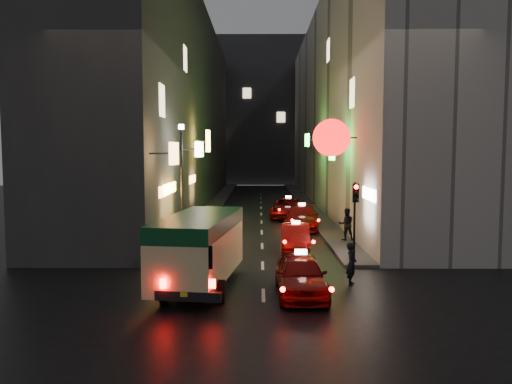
{
  "coord_description": "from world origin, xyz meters",
  "views": [
    {
      "loc": [
        -0.13,
        -12.96,
        4.99
      ],
      "look_at": [
        -0.32,
        13.0,
        2.87
      ],
      "focal_mm": 35.0,
      "sensor_mm": 36.0,
      "label": 1
    }
  ],
  "objects_px": {
    "traffic_light": "(355,205)",
    "lamp_post": "(182,176)",
    "pedestrian_crossing": "(351,261)",
    "minibus": "(200,242)",
    "taxi_near": "(301,271)"
  },
  "relations": [
    {
      "from": "taxi_near",
      "to": "lamp_post",
      "type": "height_order",
      "value": "lamp_post"
    },
    {
      "from": "minibus",
      "to": "taxi_near",
      "type": "xyz_separation_m",
      "value": [
        3.63,
        -0.99,
        -0.84
      ]
    },
    {
      "from": "minibus",
      "to": "taxi_near",
      "type": "height_order",
      "value": "minibus"
    },
    {
      "from": "minibus",
      "to": "taxi_near",
      "type": "relative_size",
      "value": 1.22
    },
    {
      "from": "minibus",
      "to": "pedestrian_crossing",
      "type": "height_order",
      "value": "minibus"
    },
    {
      "from": "lamp_post",
      "to": "pedestrian_crossing",
      "type": "bearing_deg",
      "value": -45.39
    },
    {
      "from": "pedestrian_crossing",
      "to": "traffic_light",
      "type": "distance_m",
      "value": 3.62
    },
    {
      "from": "pedestrian_crossing",
      "to": "traffic_light",
      "type": "height_order",
      "value": "traffic_light"
    },
    {
      "from": "taxi_near",
      "to": "pedestrian_crossing",
      "type": "xyz_separation_m",
      "value": [
        2.0,
        1.31,
        0.07
      ]
    },
    {
      "from": "pedestrian_crossing",
      "to": "minibus",
      "type": "bearing_deg",
      "value": 109.32
    },
    {
      "from": "minibus",
      "to": "pedestrian_crossing",
      "type": "bearing_deg",
      "value": 3.27
    },
    {
      "from": "minibus",
      "to": "pedestrian_crossing",
      "type": "distance_m",
      "value": 5.7
    },
    {
      "from": "lamp_post",
      "to": "traffic_light",
      "type": "bearing_deg",
      "value": -28.91
    },
    {
      "from": "minibus",
      "to": "lamp_post",
      "type": "relative_size",
      "value": 1.03
    },
    {
      "from": "traffic_light",
      "to": "lamp_post",
      "type": "xyz_separation_m",
      "value": [
        -8.2,
        4.53,
        1.04
      ]
    }
  ]
}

